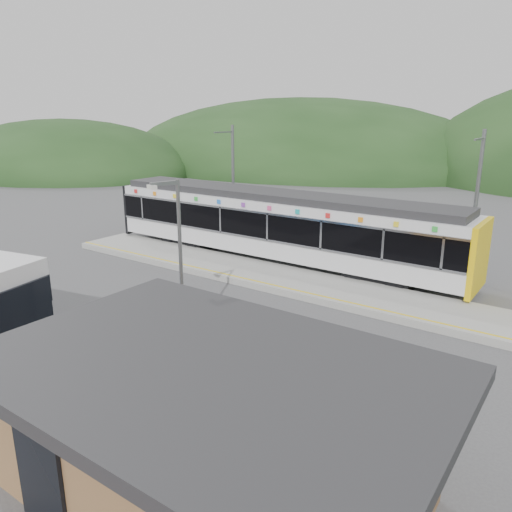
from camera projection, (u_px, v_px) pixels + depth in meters
The scene contains 9 objects.
ground at pixel (241, 303), 20.88m from camera, with size 120.00×120.00×0.00m, color #4C4C4F.
hills at pixel (428, 297), 21.60m from camera, with size 146.00×149.00×26.00m.
platform at pixel (283, 279), 23.43m from camera, with size 26.00×3.20×0.30m, color #9E9E99.
yellow_line at pixel (267, 283), 22.37m from camera, with size 26.00×0.10×0.01m, color yellow.
train at pixel (276, 224), 26.23m from camera, with size 20.44×3.01×3.74m.
catenary_mast_west at pixel (233, 181), 30.48m from camera, with size 0.18×1.80×7.00m.
catenary_mast_east at pixel (475, 205), 22.72m from camera, with size 0.18×1.80×7.00m.
station_shelter at pixel (210, 427), 10.06m from camera, with size 9.20×6.20×3.00m.
lamp_post at pixel (178, 252), 15.88m from camera, with size 0.41×1.06×5.70m.
Camera 1 is at (11.78, -15.59, 7.65)m, focal length 35.00 mm.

